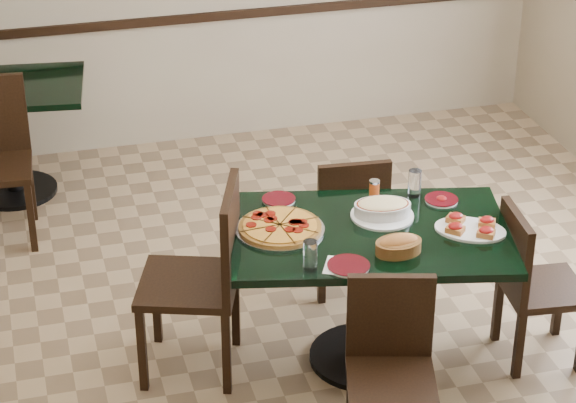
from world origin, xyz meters
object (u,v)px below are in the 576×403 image
object	(u,v)px
main_table	(369,263)
chair_far	(349,218)
bread_basket	(398,245)
lasagna_casserole	(382,208)
bruschetta_platter	(470,227)
chair_left	(207,270)
back_table	(6,119)
chair_near	(390,359)
pepperoni_pizza	(280,227)
chair_right	(530,279)

from	to	relation	value
main_table	chair_far	world-z (taller)	chair_far
chair_far	bread_basket	distance (m)	0.93
lasagna_casserole	bruschetta_platter	world-z (taller)	lasagna_casserole
chair_left	bread_basket	bearing A→B (deg)	84.45
main_table	back_table	distance (m)	2.84
chair_left	bread_basket	distance (m)	0.94
chair_far	chair_left	distance (m)	1.02
chair_near	chair_left	xyz separation A→B (m)	(-0.66, 0.77, 0.11)
chair_far	pepperoni_pizza	bearing A→B (deg)	49.98
chair_near	chair_right	bearing A→B (deg)	41.79
bruschetta_platter	chair_near	bearing A→B (deg)	-106.64
chair_right	pepperoni_pizza	xyz separation A→B (m)	(-1.20, 0.29, 0.31)
chair_right	chair_left	world-z (taller)	chair_left
chair_right	chair_left	size ratio (longest dim) A/B	0.83
main_table	back_table	xyz separation A→B (m)	(-1.62, 2.34, -0.04)
chair_right	bruschetta_platter	bearing A→B (deg)	87.33
pepperoni_pizza	chair_far	bearing A→B (deg)	45.42
chair_near	lasagna_casserole	world-z (taller)	lasagna_casserole
main_table	bruschetta_platter	bearing A→B (deg)	-3.40
chair_near	bread_basket	size ratio (longest dim) A/B	3.51
main_table	bread_basket	size ratio (longest dim) A/B	6.30
chair_near	back_table	bearing A→B (deg)	132.44
chair_near	bread_basket	distance (m)	0.54
back_table	chair_left	size ratio (longest dim) A/B	1.07
chair_near	lasagna_casserole	size ratio (longest dim) A/B	2.67
main_table	back_table	bearing A→B (deg)	137.25
back_table	bread_basket	xyz separation A→B (m)	(1.68, -2.57, 0.27)
chair_left	lasagna_casserole	distance (m)	0.90
chair_near	bruschetta_platter	size ratio (longest dim) A/B	1.99
chair_left	lasagna_casserole	size ratio (longest dim) A/B	3.24
pepperoni_pizza	lasagna_casserole	distance (m)	0.52
pepperoni_pizza	bruschetta_platter	distance (m)	0.91
back_table	chair_right	distance (m)	3.48
bruschetta_platter	chair_left	bearing A→B (deg)	-160.30
lasagna_casserole	bruschetta_platter	size ratio (longest dim) A/B	0.75
chair_far	chair_left	size ratio (longest dim) A/B	0.83
back_table	chair_left	bearing A→B (deg)	-61.45
lasagna_casserole	bruschetta_platter	bearing A→B (deg)	-25.51
chair_right	lasagna_casserole	xyz separation A→B (m)	(-0.68, 0.30, 0.34)
pepperoni_pizza	main_table	bearing A→B (deg)	-15.19
chair_far	bread_basket	world-z (taller)	bread_basket
chair_near	lasagna_casserole	bearing A→B (deg)	89.63
main_table	chair_near	world-z (taller)	chair_near
bruschetta_platter	chair_right	bearing A→B (deg)	23.56
main_table	chair_left	world-z (taller)	chair_left
chair_far	pepperoni_pizza	world-z (taller)	chair_far
back_table	bruschetta_platter	size ratio (longest dim) A/B	2.59
chair_near	pepperoni_pizza	bearing A→B (deg)	128.16
chair_far	lasagna_casserole	xyz separation A→B (m)	(-0.01, -0.53, 0.33)
lasagna_casserole	chair_near	bearing A→B (deg)	-96.68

